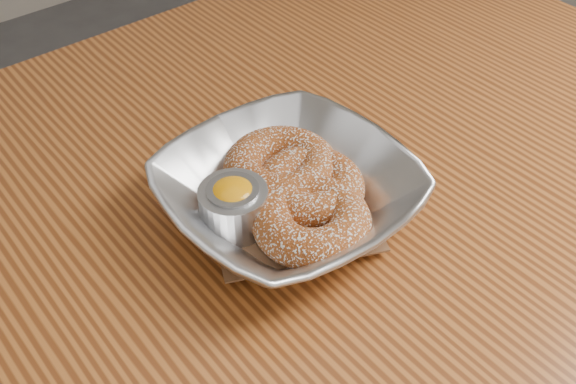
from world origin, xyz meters
TOP-DOWN VIEW (x-y plane):
  - table at (0.00, 0.00)m, footprint 1.20×0.80m
  - serving_bowl at (0.03, -0.01)m, footprint 0.22×0.22m
  - parchment at (0.03, -0.01)m, footprint 0.19×0.19m
  - donut_back at (0.05, 0.02)m, footprint 0.12×0.12m
  - donut_front at (0.03, -0.05)m, footprint 0.12×0.12m
  - donut_extra at (0.05, -0.02)m, footprint 0.13×0.13m
  - ramekin at (-0.02, 0.00)m, footprint 0.06×0.06m

SIDE VIEW (x-z plane):
  - table at x=0.00m, z-range 0.28..1.03m
  - parchment at x=0.03m, z-range 0.76..0.76m
  - serving_bowl at x=0.03m, z-range 0.75..0.80m
  - donut_extra at x=0.05m, z-range 0.76..0.80m
  - donut_front at x=0.03m, z-range 0.76..0.80m
  - donut_back at x=0.05m, z-range 0.76..0.80m
  - ramekin at x=-0.02m, z-range 0.76..0.81m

